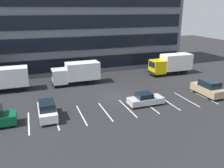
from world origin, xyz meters
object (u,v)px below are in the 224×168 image
object	(u,v)px
suv_white	(47,110)
suv_tan	(208,88)
box_truck_white	(77,72)
box_truck_blue	(2,79)
sedan_silver	(145,99)
box_truck_yellow	(171,63)

from	to	relation	value
suv_white	suv_tan	size ratio (longest dim) A/B	0.91
box_truck_white	suv_white	bearing A→B (deg)	-116.91
box_truck_white	suv_white	size ratio (longest dim) A/B	1.71
box_truck_white	box_truck_blue	xyz separation A→B (m)	(-10.62, 0.07, 0.00)
box_truck_blue	sedan_silver	xyz separation A→B (m)	(16.83, -11.12, -1.20)
suv_tan	sedan_silver	world-z (taller)	suv_tan
box_truck_yellow	box_truck_white	bearing A→B (deg)	-179.67
box_truck_yellow	box_truck_blue	distance (m)	27.79
box_truck_white	suv_tan	distance (m)	19.24
suv_tan	sedan_silver	bearing A→B (deg)	-179.41
box_truck_white	suv_white	distance (m)	12.11
box_truck_blue	suv_tan	bearing A→B (deg)	-22.64
box_truck_white	box_truck_blue	size ratio (longest dim) A/B	1.00
box_truck_white	sedan_silver	bearing A→B (deg)	-60.68
box_truck_blue	suv_white	world-z (taller)	box_truck_blue
box_truck_blue	suv_tan	world-z (taller)	box_truck_blue
box_truck_white	suv_tan	xyz separation A→B (m)	(15.80, -10.95, -0.89)
box_truck_blue	box_truck_yellow	bearing A→B (deg)	0.05
box_truck_yellow	box_truck_white	world-z (taller)	box_truck_yellow
box_truck_yellow	suv_tan	bearing A→B (deg)	-97.06
suv_white	sedan_silver	distance (m)	11.67
box_truck_white	sedan_silver	size ratio (longest dim) A/B	1.70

